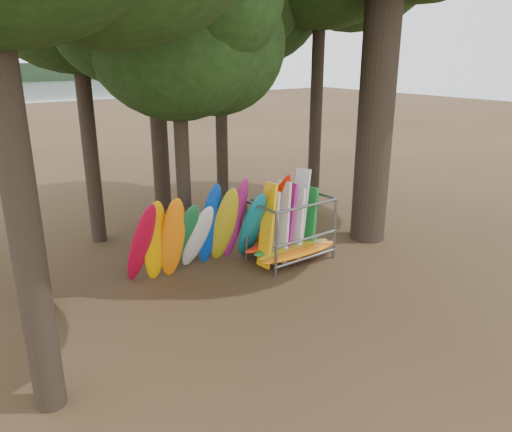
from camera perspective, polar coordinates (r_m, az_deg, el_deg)
ground at (r=14.97m, az=1.33°, el=-7.04°), size 120.00×120.00×0.00m
oak_5 at (r=15.07m, az=-9.12°, el=20.79°), size 6.18×6.18×9.83m
kayak_row at (r=15.12m, az=-4.77°, el=-1.44°), size 5.29×2.06×2.99m
storage_rack at (r=15.91m, az=3.96°, el=-1.78°), size 3.05×1.56×2.87m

